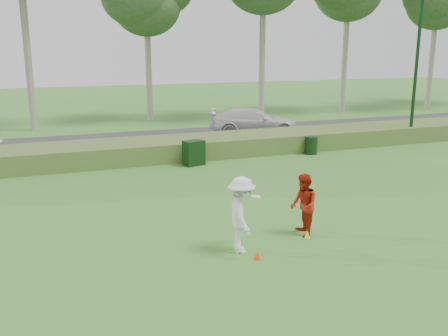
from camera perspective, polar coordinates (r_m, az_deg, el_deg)
name	(u,v)px	position (r m, az deg, el deg)	size (l,w,h in m)	color
ground	(276,247)	(13.87, 5.95, -8.92)	(120.00, 120.00, 0.00)	#317125
reed_strip	(166,149)	(24.61, -6.63, 2.21)	(80.00, 3.00, 0.90)	#436327
park_road	(145,140)	(29.47, -9.02, 3.21)	(80.00, 6.00, 0.06)	#2D2D2D
lamp_post	(419,41)	(29.93, 21.36, 13.34)	(0.70, 0.70, 8.18)	black
player_white	(241,215)	(13.15, 2.01, -5.37)	(1.03, 1.44, 2.05)	silver
player_red	(304,205)	(14.48, 9.08, -4.21)	(0.88, 0.69, 1.81)	#A11B0D
cone_orange	(257,255)	(13.01, 3.84, -9.93)	(0.20, 0.20, 0.22)	#FF340D
cone_yellow	(307,234)	(14.56, 9.49, -7.50)	(0.18, 0.18, 0.20)	yellow
utility_cabinet	(194,153)	(22.90, -3.47, 1.73)	(0.92, 0.57, 1.15)	black
trash_bin	(311,145)	(25.66, 9.96, 2.57)	(0.60, 0.60, 0.90)	black
car_right	(253,122)	(30.68, 3.38, 5.32)	(2.21, 5.43, 1.58)	silver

